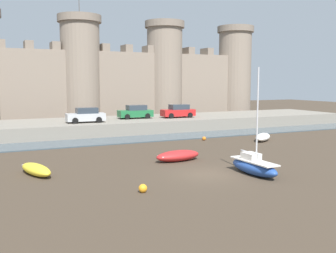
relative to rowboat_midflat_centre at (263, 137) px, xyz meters
name	(u,v)px	position (x,y,z in m)	size (l,w,h in m)	color
ground_plane	(208,174)	(-12.35, -10.03, -0.37)	(160.00, 160.00, 0.00)	#423528
water_channel	(126,140)	(-12.35, 5.97, -0.32)	(80.00, 4.50, 0.10)	#3D4C56
quay_road	(105,126)	(-12.35, 13.22, 0.35)	(64.58, 10.00, 1.44)	gray
castle	(81,76)	(-12.35, 25.11, 6.30)	(58.68, 6.10, 18.09)	gray
rowboat_midflat_centre	(263,137)	(0.00, 0.00, 0.00)	(3.63, 3.44, 0.72)	silver
rowboat_foreground_left	(36,169)	(-22.28, -5.58, -0.01)	(2.05, 3.71, 0.70)	yellow
rowboat_foreground_centre	(178,155)	(-12.22, -5.46, 0.04)	(3.74, 1.81, 0.80)	red
sailboat_near_channel_right	(254,166)	(-9.79, -11.31, 0.19)	(1.28, 4.22, 6.74)	#234793
mooring_buoy_near_channel	(204,138)	(-5.24, 2.61, -0.18)	(0.39, 0.39, 0.39)	orange
mooring_buoy_off_centre	(143,188)	(-17.65, -12.14, -0.14)	(0.46, 0.46, 0.46)	orange
car_quay_centre_west	(86,115)	(-15.08, 11.13, 1.84)	(4.15, 1.98, 1.62)	#B2B5B7
car_quay_west	(178,111)	(-3.31, 12.22, 1.84)	(4.15, 1.98, 1.62)	red
car_quay_centre_east	(136,112)	(-8.52, 13.29, 1.84)	(4.15, 1.98, 1.62)	#1E6638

